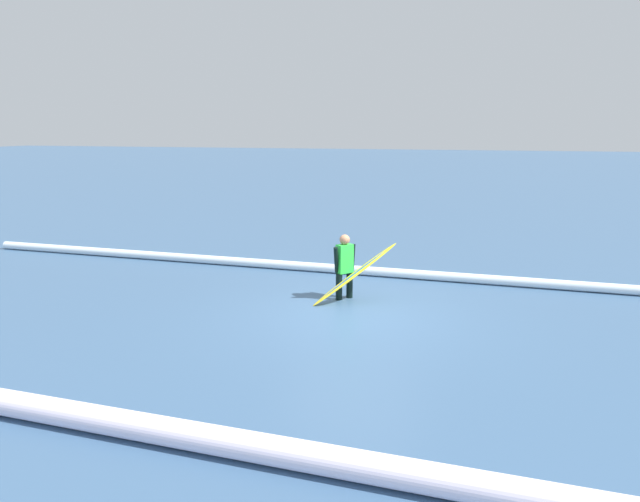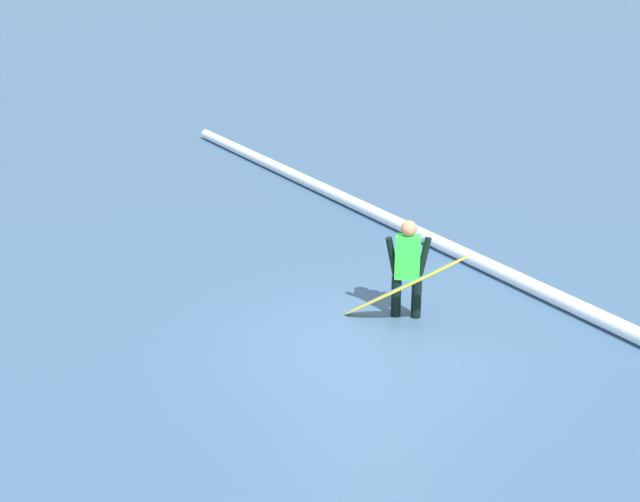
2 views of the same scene
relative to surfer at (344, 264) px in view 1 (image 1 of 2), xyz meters
name	(u,v)px [view 1 (image 1 of 2)]	position (x,y,z in m)	size (l,w,h in m)	color
ground_plane	(354,314)	(-0.42, 0.97, -0.78)	(169.48, 169.48, 0.00)	#3A5B7E
surfer	(344,264)	(0.00, 0.00, 0.00)	(0.37, 0.55, 1.41)	black
surfboard	(355,274)	(-0.28, 0.25, -0.16)	(1.72, 1.12, 1.28)	yellow
wave_crest_foreground	(397,273)	(-0.87, -2.05, -0.67)	(0.23, 0.23, 23.99)	white
wave_crest_midground	(170,432)	(0.65, 6.19, -0.61)	(0.33, 0.33, 17.04)	white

